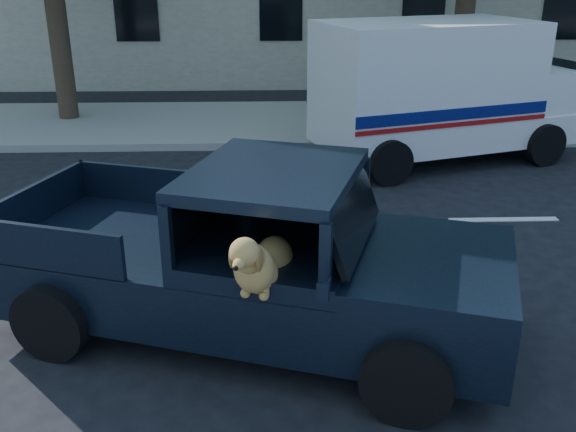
% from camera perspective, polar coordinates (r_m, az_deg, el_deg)
% --- Properties ---
extents(ground, '(120.00, 120.00, 0.00)m').
position_cam_1_polar(ground, '(6.30, -6.71, -12.63)').
color(ground, black).
rests_on(ground, ground).
extents(far_sidewalk, '(60.00, 4.00, 0.15)m').
position_cam_1_polar(far_sidewalk, '(14.79, -4.09, 8.25)').
color(far_sidewalk, gray).
rests_on(far_sidewalk, ground).
extents(lane_stripes, '(21.60, 0.14, 0.01)m').
position_cam_1_polar(lane_stripes, '(9.39, 7.10, -0.47)').
color(lane_stripes, silver).
rests_on(lane_stripes, ground).
extents(pickup_truck, '(5.27, 3.34, 1.76)m').
position_cam_1_polar(pickup_truck, '(6.44, -4.00, -5.51)').
color(pickup_truck, black).
rests_on(pickup_truck, ground).
extents(mail_truck, '(5.06, 3.52, 2.54)m').
position_cam_1_polar(mail_truck, '(12.38, 13.19, 9.95)').
color(mail_truck, silver).
rests_on(mail_truck, ground).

